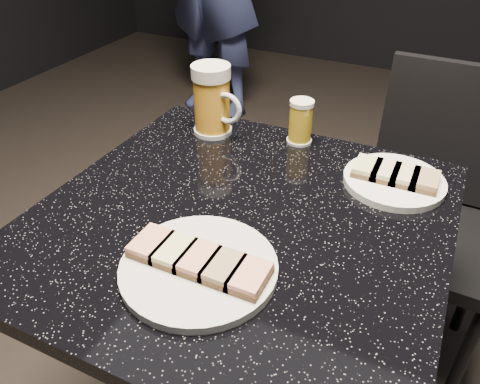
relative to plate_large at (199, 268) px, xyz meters
name	(u,v)px	position (x,y,z in m)	size (l,w,h in m)	color
plate_large	(199,268)	(0.00, 0.00, 0.00)	(0.24, 0.24, 0.01)	silver
plate_small	(394,181)	(0.22, 0.37, 0.00)	(0.19, 0.19, 0.01)	white
table	(240,309)	(0.00, 0.15, -0.25)	(0.70, 0.70, 0.75)	black
beer_mug	(213,100)	(-0.19, 0.41, 0.07)	(0.13, 0.09, 0.16)	silver
beer_tumbler	(301,122)	(0.00, 0.45, 0.04)	(0.06, 0.06, 0.10)	silver
chair	(433,209)	(0.31, 0.69, -0.26)	(0.40, 0.40, 0.86)	black
canapes_on_plate_large	(198,260)	(0.00, 0.00, 0.02)	(0.22, 0.07, 0.02)	#4C3521
canapes_on_plate_small	(395,174)	(0.22, 0.37, 0.02)	(0.16, 0.07, 0.02)	#4C3521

